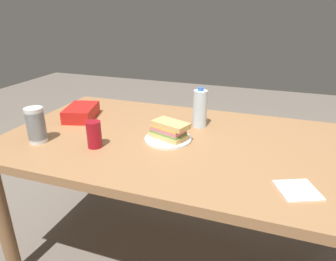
# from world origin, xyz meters

# --- Properties ---
(ground_plane) EXTENTS (8.00, 8.00, 0.00)m
(ground_plane) POSITION_xyz_m (0.00, 0.00, 0.00)
(ground_plane) COLOR #70665B
(dining_table) EXTENTS (1.70, 0.97, 0.73)m
(dining_table) POSITION_xyz_m (0.00, 0.00, 0.65)
(dining_table) COLOR #9E7047
(dining_table) RESTS_ON ground_plane
(paper_plate) EXTENTS (0.22, 0.22, 0.01)m
(paper_plate) POSITION_xyz_m (-0.04, -0.03, 0.73)
(paper_plate) COLOR white
(paper_plate) RESTS_ON dining_table
(sandwich) EXTENTS (0.20, 0.14, 0.08)m
(sandwich) POSITION_xyz_m (-0.04, -0.03, 0.78)
(sandwich) COLOR #DBB26B
(sandwich) RESTS_ON paper_plate
(soda_can_red) EXTENTS (0.07, 0.07, 0.12)m
(soda_can_red) POSITION_xyz_m (-0.33, -0.21, 0.79)
(soda_can_red) COLOR maroon
(soda_can_red) RESTS_ON dining_table
(chip_bag) EXTENTS (0.21, 0.26, 0.07)m
(chip_bag) POSITION_xyz_m (-0.61, 0.09, 0.76)
(chip_bag) COLOR red
(chip_bag) RESTS_ON dining_table
(water_bottle_tall) EXTENTS (0.07, 0.07, 0.21)m
(water_bottle_tall) POSITION_xyz_m (0.05, 0.20, 0.83)
(water_bottle_tall) COLOR silver
(water_bottle_tall) RESTS_ON dining_table
(plastic_cup_stack) EXTENTS (0.08, 0.08, 0.17)m
(plastic_cup_stack) POSITION_xyz_m (-0.61, -0.25, 0.81)
(plastic_cup_stack) COLOR silver
(plastic_cup_stack) RESTS_ON dining_table
(paper_napkin) EXTENTS (0.17, 0.17, 0.01)m
(paper_napkin) POSITION_xyz_m (0.52, -0.28, 0.73)
(paper_napkin) COLOR white
(paper_napkin) RESTS_ON dining_table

